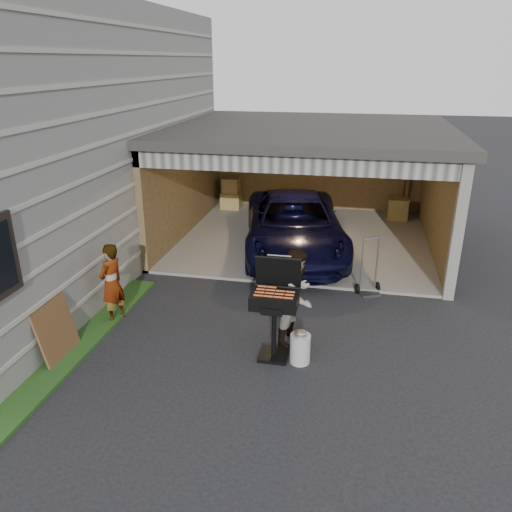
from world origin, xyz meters
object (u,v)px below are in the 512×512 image
Objects in this scene: woman at (112,283)px; hand_truck at (369,283)px; propane_tank at (300,349)px; minivan at (294,227)px; man at (297,296)px; bbq_grill at (275,302)px; plywood_panel at (56,331)px.

hand_truck is at bearing 129.44° from woman.
minivan is at bearing 98.88° from propane_tank.
hand_truck is (1.76, -1.85, -0.45)m from minivan.
man is at bearing -144.55° from hand_truck.
bbq_grill is 0.83m from propane_tank.
plywood_panel is at bearing 126.70° from man.
minivan reaches higher than plywood_panel.
woman is 3.07× the size of propane_tank.
plywood_panel is (-3.00, -5.20, -0.20)m from minivan.
man is at bearing -92.85° from minivan.
woman is (-2.70, -3.90, 0.05)m from minivan.
man is 3.42× the size of propane_tank.
hand_truck is at bearing 35.09° from plywood_panel.
plywood_panel is at bearing -169.50° from hand_truck.
woman is at bearing 168.94° from propane_tank.
man is 0.63m from bbq_grill.
man is (3.27, -0.02, 0.08)m from woman.
hand_truck reaches higher than propane_tank.
hand_truck is at bearing 68.90° from propane_tank.
bbq_grill is 3.34× the size of propane_tank.
plywood_panel reaches higher than propane_tank.
plywood_panel is at bearing -131.12° from minivan.
bbq_grill is at bearing -97.33° from minivan.
propane_tank is at bearing -150.43° from man.
minivan is 4.75m from woman.
minivan is at bearing 160.08° from woman.
plywood_panel is 5.83m from hand_truck.
minivan is at bearing 93.78° from bbq_grill.
bbq_grill is 1.66× the size of plywood_panel.
woman is 1.53× the size of plywood_panel.
minivan is at bearing 59.99° from plywood_panel.
woman reaches higher than minivan.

